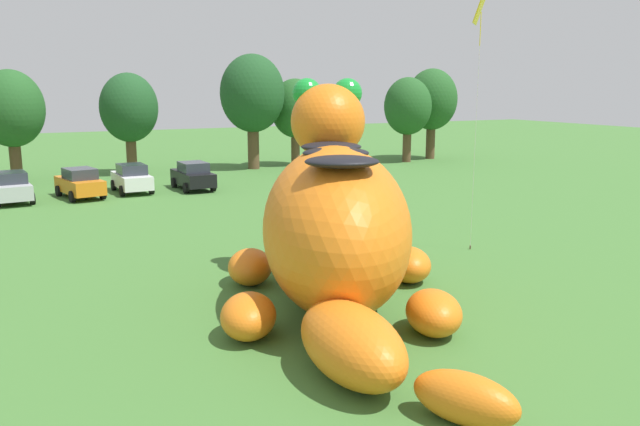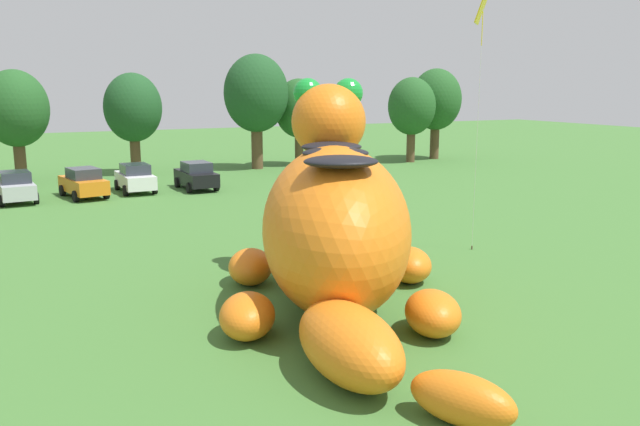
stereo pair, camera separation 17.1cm
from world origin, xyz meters
The scene contains 13 objects.
ground_plane centered at (0.00, 0.00, 0.00)m, with size 160.00×160.00×0.00m, color #427533.
giant_inflatable_creature centered at (-0.53, -0.11, 2.41)m, with size 8.49×13.19×6.60m.
car_silver centered at (-8.69, 22.93, 0.86)m, with size 2.24×4.25×1.72m.
car_orange centered at (-5.13, 22.87, 0.86)m, with size 2.53×4.36×1.72m.
car_white centered at (-2.09, 23.57, 0.86)m, with size 2.06×4.16×1.72m.
car_black centered at (1.52, 23.00, 0.86)m, with size 2.07×4.17×1.72m.
tree_centre_left centered at (-8.24, 30.65, 4.84)m, with size 4.17×4.17×7.40m.
tree_centre centered at (-0.59, 31.85, 4.76)m, with size 4.10×4.10×7.28m.
tree_centre_right centered at (8.49, 30.98, 5.71)m, with size 4.92×4.92×8.74m.
tree_mid_right centered at (12.31, 31.54, 4.53)m, with size 3.90×3.90×6.92m.
tree_right centered at (21.74, 29.58, 4.62)m, with size 3.98×3.98×7.06m.
tree_far_right centered at (25.02, 30.76, 5.12)m, with size 4.41×4.41×7.83m.
tethered_flying_kite centered at (7.33, 3.47, 9.13)m, with size 1.13×1.13×10.02m.
Camera 2 is at (-8.73, -16.11, 6.34)m, focal length 36.14 mm.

